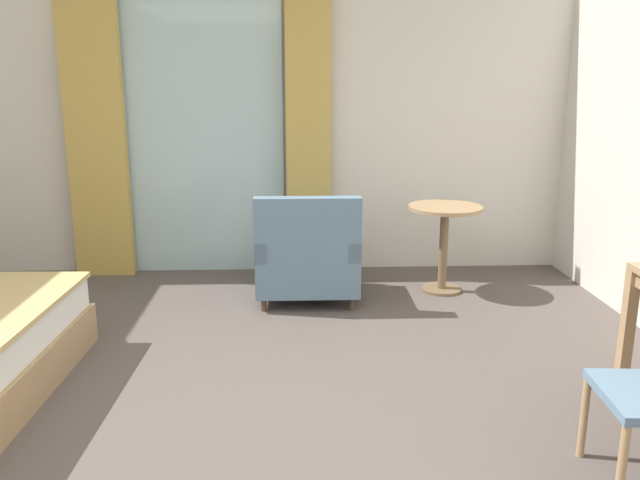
# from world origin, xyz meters

# --- Properties ---
(ground) EXTENTS (6.52, 6.47, 0.10)m
(ground) POSITION_xyz_m (0.00, 0.00, -0.05)
(ground) COLOR #564C47
(wall_back) EXTENTS (6.12, 0.12, 2.83)m
(wall_back) POSITION_xyz_m (0.00, 2.97, 1.42)
(wall_back) COLOR silver
(wall_back) RESTS_ON ground
(balcony_glass_door) EXTENTS (1.38, 0.02, 2.49)m
(balcony_glass_door) POSITION_xyz_m (-0.27, 2.89, 1.25)
(balcony_glass_door) COLOR silver
(balcony_glass_door) RESTS_ON ground
(curtain_panel_left) EXTENTS (0.50, 0.10, 2.72)m
(curtain_panel_left) POSITION_xyz_m (-1.17, 2.79, 1.36)
(curtain_panel_left) COLOR tan
(curtain_panel_left) RESTS_ON ground
(curtain_panel_right) EXTENTS (0.39, 0.10, 2.72)m
(curtain_panel_right) POSITION_xyz_m (0.64, 2.79, 1.36)
(curtain_panel_right) COLOR tan
(curtain_panel_right) RESTS_ON ground
(armchair_by_window) EXTENTS (0.79, 0.71, 0.87)m
(armchair_by_window) POSITION_xyz_m (0.61, 2.01, 0.34)
(armchair_by_window) COLOR slate
(armchair_by_window) RESTS_ON ground
(round_cafe_table) EXTENTS (0.59, 0.59, 0.71)m
(round_cafe_table) POSITION_xyz_m (1.73, 2.21, 0.52)
(round_cafe_table) COLOR tan
(round_cafe_table) RESTS_ON ground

